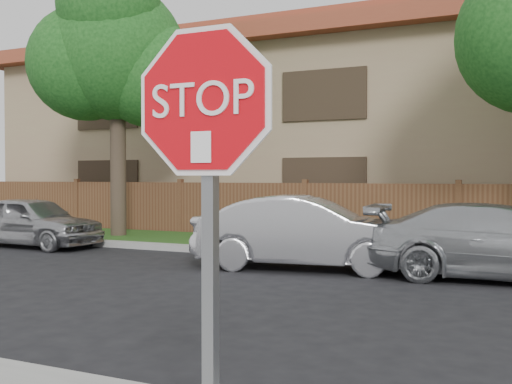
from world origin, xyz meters
The scene contains 9 objects.
far_curb centered at (0.00, 8.15, 0.07)m, with size 70.00×0.30×0.15m, color gray.
grass_strip centered at (0.00, 9.80, 0.06)m, with size 70.00×3.00×0.12m, color #1E4714.
fence centered at (0.00, 11.40, 0.80)m, with size 70.00×0.12×1.60m, color #4D2D1B.
apartment_building centered at (0.00, 17.00, 3.53)m, with size 35.20×9.20×7.20m.
tree_left centered at (-8.98, 9.57, 5.22)m, with size 4.80×3.90×7.78m.
stop_sign centered at (0.22, -1.48, 1.83)m, with size 1.01×0.13×2.55m.
sedan_far_left centered at (-9.81, 7.30, 0.64)m, with size 1.52×3.78×1.29m, color #A8A9AD.
sedan_left centered at (-2.26, 6.78, 0.70)m, with size 1.49×4.28×1.41m, color silver.
sedan_right centered at (1.18, 7.05, 0.66)m, with size 1.84×4.53×1.31m, color #A9ACB0.
Camera 1 is at (1.66, -4.01, 1.79)m, focal length 42.00 mm.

